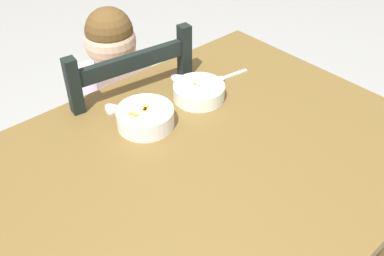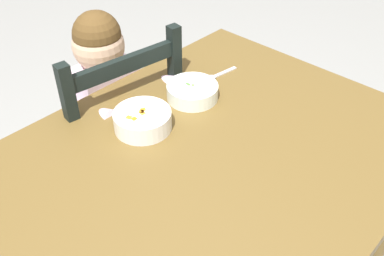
{
  "view_description": "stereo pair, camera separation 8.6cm",
  "coord_description": "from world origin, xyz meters",
  "px_view_note": "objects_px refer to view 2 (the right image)",
  "views": [
    {
      "loc": [
        -0.55,
        -0.62,
        1.5
      ],
      "look_at": [
        0.06,
        0.06,
        0.78
      ],
      "focal_mm": 40.92,
      "sensor_mm": 36.0,
      "label": 1
    },
    {
      "loc": [
        -0.61,
        -0.56,
        1.5
      ],
      "look_at": [
        0.06,
        0.06,
        0.78
      ],
      "focal_mm": 40.92,
      "sensor_mm": 36.0,
      "label": 2
    }
  ],
  "objects_px": {
    "dining_chair": "(114,142)",
    "bowl_of_carrots": "(143,120)",
    "child_figure": "(111,102)",
    "bowl_of_peas": "(192,91)",
    "spoon": "(215,76)",
    "dining_table": "(195,190)"
  },
  "relations": [
    {
      "from": "child_figure",
      "to": "bowl_of_peas",
      "type": "relative_size",
      "value": 5.96
    },
    {
      "from": "bowl_of_peas",
      "to": "spoon",
      "type": "xyz_separation_m",
      "value": [
        0.14,
        0.03,
        -0.02
      ]
    },
    {
      "from": "dining_table",
      "to": "child_figure",
      "type": "height_order",
      "value": "child_figure"
    },
    {
      "from": "child_figure",
      "to": "bowl_of_peas",
      "type": "xyz_separation_m",
      "value": [
        0.1,
        -0.29,
        0.13
      ]
    },
    {
      "from": "dining_chair",
      "to": "bowl_of_carrots",
      "type": "xyz_separation_m",
      "value": [
        -0.1,
        -0.3,
        0.31
      ]
    },
    {
      "from": "dining_chair",
      "to": "bowl_of_peas",
      "type": "relative_size",
      "value": 5.68
    },
    {
      "from": "dining_chair",
      "to": "bowl_of_peas",
      "type": "bearing_deg",
      "value": -69.85
    },
    {
      "from": "spoon",
      "to": "dining_chair",
      "type": "bearing_deg",
      "value": 132.74
    },
    {
      "from": "dining_chair",
      "to": "child_figure",
      "type": "xyz_separation_m",
      "value": [
        0.01,
        -0.01,
        0.18
      ]
    },
    {
      "from": "child_figure",
      "to": "spoon",
      "type": "distance_m",
      "value": 0.37
    },
    {
      "from": "dining_chair",
      "to": "bowl_of_carrots",
      "type": "height_order",
      "value": "dining_chair"
    },
    {
      "from": "child_figure",
      "to": "spoon",
      "type": "height_order",
      "value": "child_figure"
    },
    {
      "from": "dining_table",
      "to": "child_figure",
      "type": "xyz_separation_m",
      "value": [
        0.11,
        0.5,
        -0.0
      ]
    },
    {
      "from": "child_figure",
      "to": "bowl_of_peas",
      "type": "bearing_deg",
      "value": -70.62
    },
    {
      "from": "dining_chair",
      "to": "child_figure",
      "type": "distance_m",
      "value": 0.18
    },
    {
      "from": "bowl_of_carrots",
      "to": "dining_chair",
      "type": "bearing_deg",
      "value": 72.22
    },
    {
      "from": "bowl_of_carrots",
      "to": "spoon",
      "type": "height_order",
      "value": "bowl_of_carrots"
    },
    {
      "from": "dining_chair",
      "to": "spoon",
      "type": "xyz_separation_m",
      "value": [
        0.25,
        -0.27,
        0.29
      ]
    },
    {
      "from": "spoon",
      "to": "child_figure",
      "type": "bearing_deg",
      "value": 132.67
    },
    {
      "from": "dining_table",
      "to": "child_figure",
      "type": "relative_size",
      "value": 1.37
    },
    {
      "from": "dining_table",
      "to": "spoon",
      "type": "distance_m",
      "value": 0.44
    },
    {
      "from": "dining_table",
      "to": "bowl_of_peas",
      "type": "height_order",
      "value": "bowl_of_peas"
    }
  ]
}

